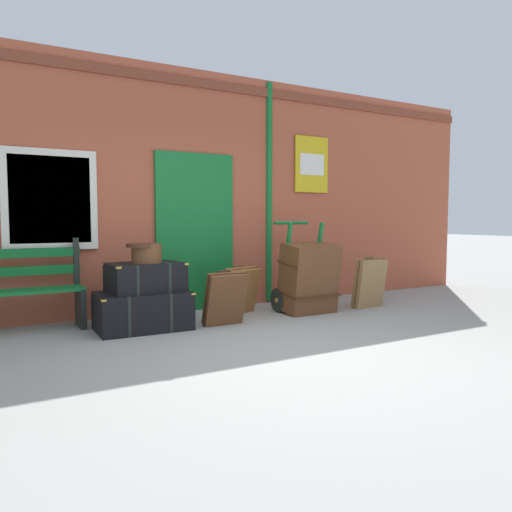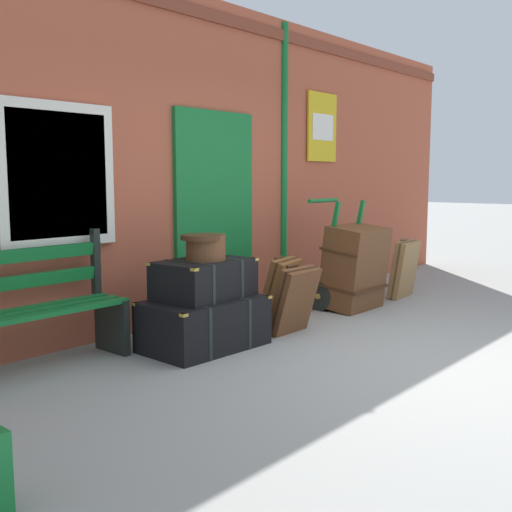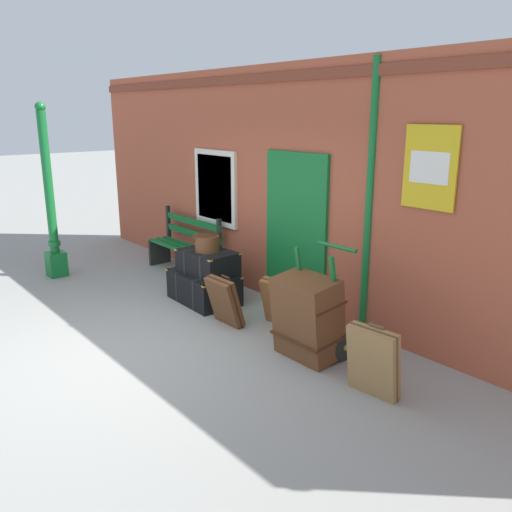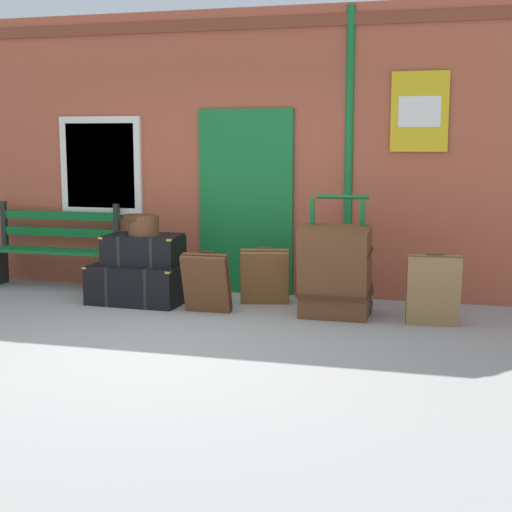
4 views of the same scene
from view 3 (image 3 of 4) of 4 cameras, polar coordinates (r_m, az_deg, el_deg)
name	(u,v)px [view 3 (image 3 of 4)]	position (r m, az deg, el deg)	size (l,w,h in m)	color
ground_plane	(126,353)	(6.13, -13.84, -10.15)	(60.00, 60.00, 0.00)	gray
brick_facade	(297,189)	(7.12, 4.44, 7.28)	(10.40, 0.35, 3.20)	#AD5138
lamp_post	(51,214)	(8.98, -21.27, 4.27)	(0.28, 0.28, 2.74)	#146B2D
platform_bench	(185,247)	(8.75, -7.64, 1.00)	(1.60, 0.43, 1.01)	#146B2D
steamer_trunk_base	(204,287)	(7.45, -5.64, -3.37)	(1.03, 0.68, 0.43)	black
steamer_trunk_middle	(208,262)	(7.32, -5.23, -0.65)	(0.84, 0.59, 0.33)	black
round_hatbox	(207,242)	(7.24, -5.35, 1.48)	(0.39, 0.35, 0.22)	brown
porters_trolley	(318,330)	(5.90, 6.76, -7.91)	(0.71, 0.60, 1.20)	black
large_brown_trunk	(308,317)	(5.71, 5.60, -6.62)	(0.70, 0.53, 0.92)	brown
suitcase_caramel	(373,362)	(5.12, 12.58, -11.10)	(0.52, 0.27, 0.71)	olive
suitcase_slate	(225,301)	(6.58, -3.42, -4.93)	(0.49, 0.30, 0.64)	brown
suitcase_olive	(282,302)	(6.56, 2.85, -5.05)	(0.57, 0.41, 0.63)	brown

